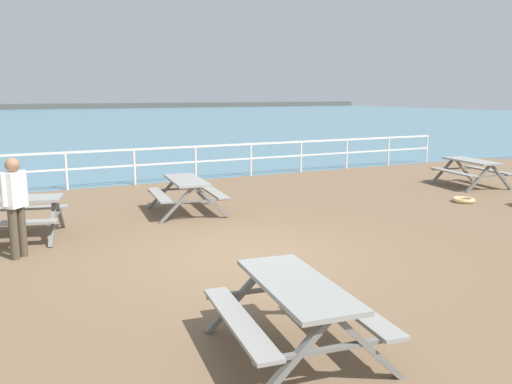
{
  "coord_description": "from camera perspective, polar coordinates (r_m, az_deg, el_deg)",
  "views": [
    {
      "loc": [
        -3.72,
        -7.76,
        2.66
      ],
      "look_at": [
        0.76,
        1.22,
        0.8
      ],
      "focal_mm": 37.2,
      "sensor_mm": 36.0,
      "label": 1
    }
  ],
  "objects": [
    {
      "name": "picnic_table_corner",
      "position": [
        12.05,
        -7.47,
        0.49
      ],
      "size": [
        1.72,
        1.96,
        0.8
      ],
      "rotation": [
        0.0,
        0.0,
        1.46
      ],
      "color": "gray",
      "rests_on": "ground"
    },
    {
      "name": "ground_plane",
      "position": [
        9.04,
        -0.88,
        -7.29
      ],
      "size": [
        30.0,
        24.0,
        0.2
      ],
      "primitive_type": "cube",
      "color": "brown"
    },
    {
      "name": "picnic_table_mid_centre",
      "position": [
        16.61,
        22.15,
        2.55
      ],
      "size": [
        1.78,
        2.02,
        0.8
      ],
      "rotation": [
        0.0,
        0.0,
        1.41
      ],
      "color": "gray",
      "rests_on": "ground"
    },
    {
      "name": "picnic_table_near_left",
      "position": [
        10.78,
        -24.86,
        -1.59
      ],
      "size": [
        2.13,
        1.92,
        0.8
      ],
      "rotation": [
        0.0,
        0.0,
        -0.27
      ],
      "color": "gray",
      "rests_on": "ground"
    },
    {
      "name": "seaward_railing",
      "position": [
        16.06,
        -12.98,
        3.41
      ],
      "size": [
        23.07,
        0.07,
        1.08
      ],
      "color": "white",
      "rests_on": "ground"
    },
    {
      "name": "picnic_table_near_right",
      "position": [
        5.55,
        4.37,
        -11.5
      ],
      "size": [
        1.73,
        1.97,
        0.8
      ],
      "rotation": [
        0.0,
        0.0,
        1.45
      ],
      "color": "gray",
      "rests_on": "ground"
    },
    {
      "name": "visitor",
      "position": [
        9.42,
        -24.47,
        -0.92
      ],
      "size": [
        0.41,
        0.4,
        1.66
      ],
      "rotation": [
        0.0,
        0.0,
        5.48
      ],
      "color": "#4C4233",
      "rests_on": "ground"
    },
    {
      "name": "rope_coil",
      "position": [
        14.2,
        21.41,
        -0.8
      ],
      "size": [
        0.55,
        0.55,
        0.11
      ],
      "primitive_type": "torus",
      "color": "tan",
      "rests_on": "ground"
    },
    {
      "name": "distant_shoreline",
      "position": [
        103.61,
        -24.74,
        8.1
      ],
      "size": [
        142.0,
        6.0,
        1.8
      ],
      "primitive_type": "cube",
      "color": "#4C4C47",
      "rests_on": "ground"
    },
    {
      "name": "sea_band",
      "position": [
        60.68,
        -23.19,
        7.17
      ],
      "size": [
        142.0,
        90.0,
        0.01
      ],
      "primitive_type": "cube",
      "color": "teal",
      "rests_on": "ground"
    }
  ]
}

